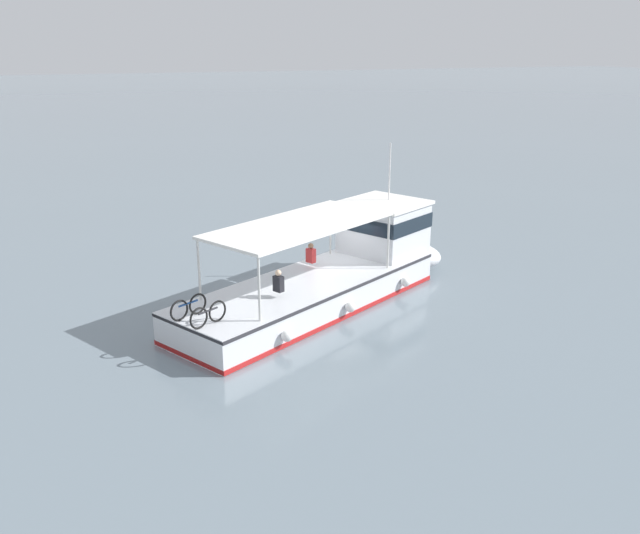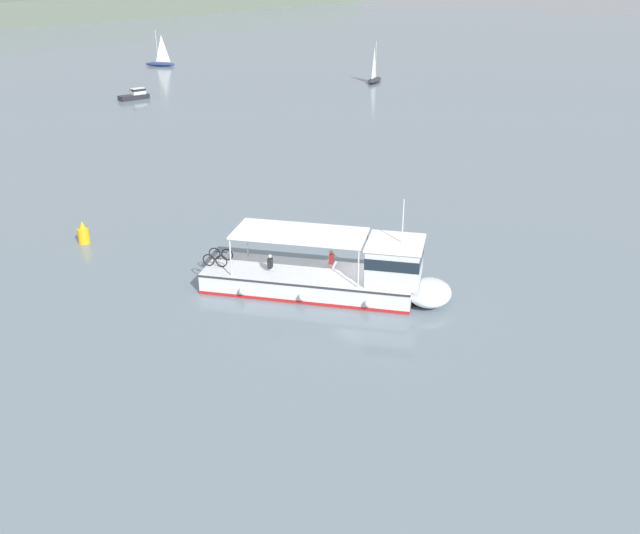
# 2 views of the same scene
# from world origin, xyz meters

# --- Properties ---
(ground_plane) EXTENTS (400.00, 400.00, 0.00)m
(ground_plane) POSITION_xyz_m (0.00, 0.00, 0.00)
(ground_plane) COLOR slate
(ferry_main) EXTENTS (8.61, 12.70, 5.32)m
(ferry_main) POSITION_xyz_m (-1.19, 0.75, 1.01)
(ferry_main) COLOR silver
(ferry_main) RESTS_ON ground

